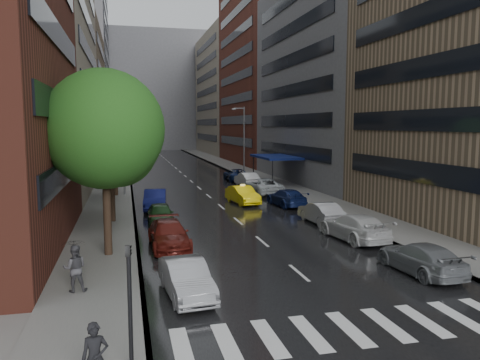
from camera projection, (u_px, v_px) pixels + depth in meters
name	position (u px, v px, depth m)	size (l,w,h in m)	color
ground	(337.00, 305.00, 17.64)	(220.00, 220.00, 0.00)	gray
road	(182.00, 173.00, 65.87)	(14.00, 140.00, 0.01)	black
sidewalk_left	(116.00, 174.00, 63.74)	(4.00, 140.00, 0.15)	gray
sidewalk_right	(244.00, 171.00, 67.99)	(4.00, 140.00, 0.15)	gray
crosswalk	(368.00, 327.00, 15.75)	(13.15, 2.80, 0.01)	silver
buildings_left	(72.00, 62.00, 68.93)	(8.00, 108.00, 38.00)	maroon
buildings_right	(270.00, 73.00, 74.11)	(8.05, 109.10, 36.00)	#937A5B
building_far	(152.00, 91.00, 129.59)	(40.00, 14.00, 32.00)	slate
tree_near	(104.00, 129.00, 23.30)	(6.00, 6.00, 9.56)	#382619
tree_mid	(110.00, 128.00, 31.66)	(5.99, 5.99, 9.55)	#382619
tree_far	(114.00, 142.00, 43.87)	(4.78, 4.78, 7.61)	#382619
taxi	(243.00, 195.00, 40.31)	(1.62, 4.66, 1.53)	yellow
parked_cars_left	(164.00, 223.00, 28.89)	(2.20, 24.55, 1.61)	#95959A
parked_cars_right	(282.00, 195.00, 40.16)	(2.95, 41.79, 1.59)	slate
ped_bag_walker	(96.00, 359.00, 11.51)	(0.69, 0.48, 1.81)	black
ped_black_umbrella	(74.00, 262.00, 18.56)	(0.96, 0.98, 2.09)	#444348
traffic_light	(130.00, 295.00, 12.53)	(0.18, 0.15, 3.45)	black
street_lamp_left	(124.00, 145.00, 44.18)	(1.74, 0.22, 9.00)	gray
street_lamp_right	(243.00, 139.00, 62.30)	(1.74, 0.22, 9.00)	gray
awning	(276.00, 157.00, 53.15)	(4.00, 8.00, 3.12)	navy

